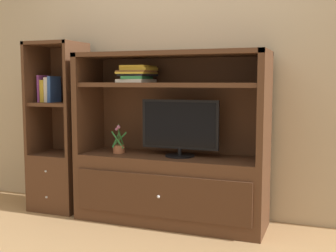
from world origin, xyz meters
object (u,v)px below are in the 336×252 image
object	(u,v)px
media_console	(170,168)
potted_plant	(119,147)
bookshelf_tall	(60,154)
magazine_stack	(137,74)
upright_book_row	(49,90)
tv_monitor	(180,127)

from	to	relation	value
media_console	potted_plant	world-z (taller)	media_console
bookshelf_tall	media_console	bearing A→B (deg)	-0.19
magazine_stack	upright_book_row	size ratio (longest dim) A/B	1.40
media_console	magazine_stack	size ratio (longest dim) A/B	4.61
potted_plant	magazine_stack	bearing A→B (deg)	10.39
magazine_stack	bookshelf_tall	world-z (taller)	bookshelf_tall
potted_plant	tv_monitor	bearing A→B (deg)	2.99
media_console	bookshelf_tall	bearing A→B (deg)	179.81
potted_plant	bookshelf_tall	size ratio (longest dim) A/B	0.17
tv_monitor	potted_plant	size ratio (longest dim) A/B	2.60
media_console	potted_plant	bearing A→B (deg)	-174.82
magazine_stack	upright_book_row	xyz separation A→B (m)	(-0.88, 0.00, -0.14)
tv_monitor	potted_plant	bearing A→B (deg)	-177.01
tv_monitor	magazine_stack	xyz separation A→B (m)	(-0.37, 0.00, 0.43)
media_console	magazine_stack	world-z (taller)	media_console
upright_book_row	potted_plant	bearing A→B (deg)	-2.76
media_console	bookshelf_tall	distance (m)	1.08
media_console	upright_book_row	bearing A→B (deg)	-179.67
media_console	magazine_stack	xyz separation A→B (m)	(-0.29, -0.01, 0.77)
media_console	bookshelf_tall	world-z (taller)	bookshelf_tall
bookshelf_tall	potted_plant	bearing A→B (deg)	-4.09
media_console	bookshelf_tall	size ratio (longest dim) A/B	1.04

